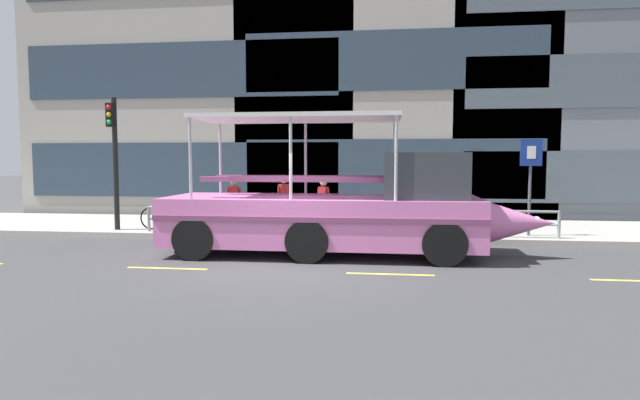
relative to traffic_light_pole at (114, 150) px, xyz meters
The scene contains 13 objects.
ground_plane 7.49m from the traffic_light_pole, 31.08° to the right, with size 120.00×120.00×0.00m, color #3D3D3F.
sidewalk 6.82m from the traffic_light_pole, 18.27° to the left, with size 32.00×4.80×0.18m, color #A8A59E.
curb_edge 6.55m from the traffic_light_pole, ahead, with size 32.00×0.18×0.18m, color #B2ADA3.
lane_centreline 7.99m from the traffic_light_pole, 37.19° to the right, with size 25.80×0.12×0.01m.
curb_guardrail 7.37m from the traffic_light_pole, ahead, with size 12.01×0.09×0.77m.
traffic_light_pole is the anchor object (origin of this frame).
parking_sign 12.40m from the traffic_light_pole, ahead, with size 0.60×0.12×2.76m.
leaned_bicycle 2.62m from the traffic_light_pole, ahead, with size 1.74×0.46×0.96m.
duck_tour_boat 7.82m from the traffic_light_pole, 18.33° to the right, with size 9.57×2.63×3.43m.
pedestrian_near_bow 10.60m from the traffic_light_pole, ahead, with size 0.44×0.27×1.61m.
pedestrian_mid_left 6.63m from the traffic_light_pole, 10.43° to the left, with size 0.39×0.29×1.55m.
pedestrian_mid_right 5.42m from the traffic_light_pole, 15.13° to the left, with size 0.33×0.38×1.64m.
pedestrian_near_stern 3.94m from the traffic_light_pole, 11.54° to the left, with size 0.45×0.22×1.58m.
Camera 1 is at (2.29, -11.69, 2.35)m, focal length 29.54 mm.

